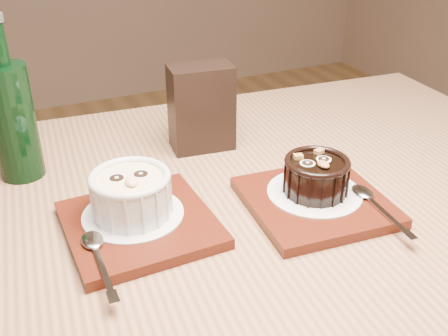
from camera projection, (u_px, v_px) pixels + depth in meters
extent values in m
cube|color=brown|center=(213.00, 224.00, 0.71)|extent=(1.26, 0.90, 0.04)
cylinder|color=brown|center=(370.00, 228.00, 1.35)|extent=(0.06, 0.06, 0.71)
cube|color=#4B180C|center=(140.00, 224.00, 0.67)|extent=(0.18, 0.18, 0.01)
cylinder|color=silver|center=(133.00, 214.00, 0.67)|extent=(0.13, 0.13, 0.00)
cylinder|color=silver|center=(131.00, 196.00, 0.66)|extent=(0.10, 0.10, 0.05)
cylinder|color=beige|center=(130.00, 180.00, 0.65)|extent=(0.08, 0.08, 0.00)
torus|color=silver|center=(129.00, 177.00, 0.65)|extent=(0.10, 0.10, 0.01)
cylinder|color=black|center=(117.00, 178.00, 0.65)|extent=(0.02, 0.02, 0.00)
cylinder|color=black|center=(141.00, 174.00, 0.65)|extent=(0.02, 0.02, 0.00)
ellipsoid|color=#E0BB83|center=(132.00, 181.00, 0.63)|extent=(0.02, 0.02, 0.01)
cube|color=#4B180C|center=(315.00, 202.00, 0.71)|extent=(0.20, 0.20, 0.01)
cylinder|color=silver|center=(314.00, 192.00, 0.72)|extent=(0.13, 0.13, 0.00)
cylinder|color=black|center=(316.00, 178.00, 0.71)|extent=(0.08, 0.08, 0.04)
cylinder|color=black|center=(317.00, 164.00, 0.70)|extent=(0.07, 0.07, 0.00)
torus|color=black|center=(317.00, 162.00, 0.70)|extent=(0.09, 0.09, 0.01)
cylinder|color=black|center=(308.00, 163.00, 0.69)|extent=(0.02, 0.02, 0.00)
cylinder|color=black|center=(324.00, 159.00, 0.70)|extent=(0.02, 0.02, 0.00)
ellipsoid|color=#935A30|center=(323.00, 164.00, 0.68)|extent=(0.01, 0.02, 0.01)
cube|color=brown|center=(298.00, 157.00, 0.70)|extent=(0.01, 0.01, 0.01)
cube|color=brown|center=(319.00, 152.00, 0.72)|extent=(0.01, 0.01, 0.01)
cube|color=black|center=(201.00, 108.00, 0.84)|extent=(0.11, 0.07, 0.14)
cylinder|color=black|center=(14.00, 123.00, 0.75)|extent=(0.06, 0.06, 0.17)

